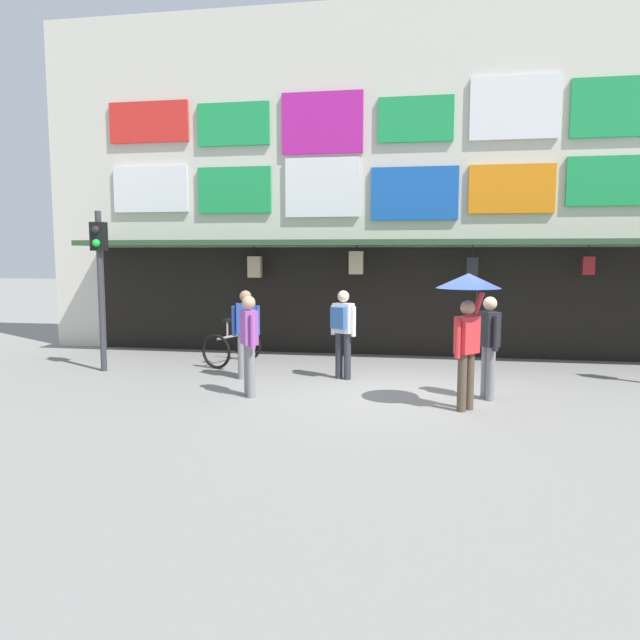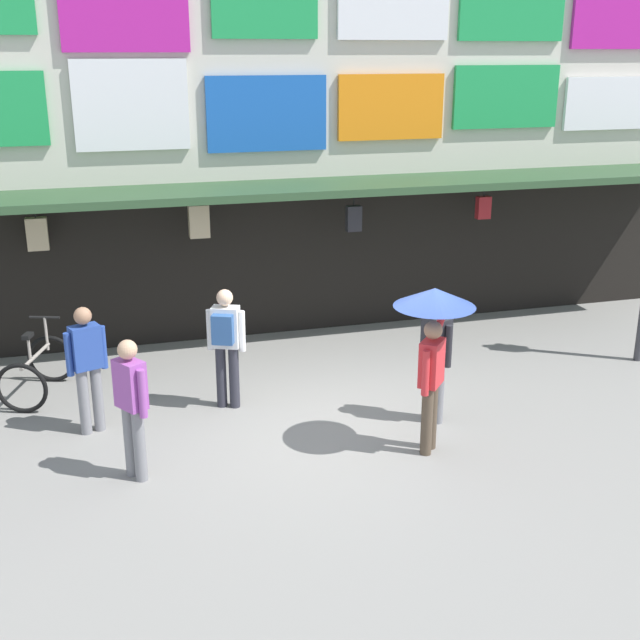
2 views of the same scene
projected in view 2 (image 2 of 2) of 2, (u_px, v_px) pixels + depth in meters
The scene contains 8 objects.
ground_plane at pixel (338, 430), 10.49m from camera, with size 80.00×80.00×0.00m, color gray.
shopfront at pixel (259, 95), 13.40m from camera, with size 18.00×2.60×8.00m.
bicycle_parked at pixel (37, 370), 11.40m from camera, with size 1.06×1.33×1.05m.
pedestrian_in_red at pixel (131, 402), 9.05m from camera, with size 0.38×0.46×1.68m.
pedestrian_with_umbrella at pixel (434, 324), 9.44m from camera, with size 0.96×0.96×2.08m.
pedestrian_in_yellow at pixel (436, 353), 10.49m from camera, with size 0.34×0.50×1.68m.
pedestrian_in_green at pixel (87, 363), 10.17m from camera, with size 0.50×0.33×1.68m.
pedestrian_in_white at pixel (226, 340), 10.87m from camera, with size 0.49×0.45×1.68m.
Camera 2 is at (-2.83, -9.07, 4.68)m, focal length 45.52 mm.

